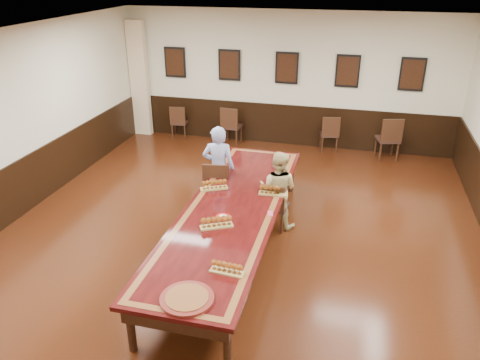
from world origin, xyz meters
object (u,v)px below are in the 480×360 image
(person_man, at_px, (219,168))
(spare_chair_c, at_px, (329,133))
(chair_woman, at_px, (276,205))
(spare_chair_d, at_px, (388,138))
(spare_chair_a, at_px, (179,121))
(person_woman, at_px, (278,189))
(carved_platter, at_px, (187,299))
(chair_man, at_px, (218,186))
(spare_chair_b, at_px, (232,125))
(conference_table, at_px, (232,216))

(person_man, bearing_deg, spare_chair_c, -123.41)
(chair_woman, relative_size, spare_chair_d, 0.85)
(spare_chair_a, xyz_separation_m, person_woman, (3.25, -3.83, 0.25))
(spare_chair_a, bearing_deg, spare_chair_c, 171.51)
(chair_woman, height_order, spare_chair_a, chair_woman)
(carved_platter, bearing_deg, chair_woman, 81.66)
(chair_man, xyz_separation_m, spare_chair_c, (1.71, 3.57, -0.05))
(spare_chair_b, relative_size, spare_chair_d, 0.94)
(spare_chair_a, bearing_deg, person_woman, 121.95)
(spare_chair_c, height_order, conference_table, spare_chair_c)
(conference_table, bearing_deg, spare_chair_c, 76.89)
(person_man, bearing_deg, conference_table, 107.58)
(spare_chair_b, distance_m, person_woman, 4.14)
(spare_chair_c, bearing_deg, chair_woman, 69.85)
(spare_chair_a, relative_size, person_man, 0.54)
(person_woman, bearing_deg, chair_woman, 90.00)
(person_man, bearing_deg, carved_platter, 94.03)
(person_man, distance_m, carved_platter, 3.57)
(conference_table, bearing_deg, spare_chair_b, 105.28)
(spare_chair_a, xyz_separation_m, person_man, (2.11, -3.47, 0.37))
(chair_man, distance_m, person_woman, 1.17)
(spare_chair_d, height_order, person_woman, person_woman)
(chair_woman, distance_m, person_man, 1.27)
(person_woman, bearing_deg, spare_chair_b, -56.39)
(spare_chair_a, bearing_deg, conference_table, 111.13)
(spare_chair_b, relative_size, conference_table, 0.19)
(chair_woman, distance_m, conference_table, 1.03)
(chair_man, xyz_separation_m, chair_woman, (1.12, -0.34, -0.06))
(person_woman, bearing_deg, spare_chair_c, -91.00)
(spare_chair_d, bearing_deg, chair_man, 33.00)
(spare_chair_d, distance_m, person_man, 4.48)
(spare_chair_d, bearing_deg, carved_platter, 55.83)
(spare_chair_d, bearing_deg, spare_chair_b, -16.43)
(spare_chair_c, relative_size, person_man, 0.56)
(chair_woman, distance_m, spare_chair_d, 4.18)
(spare_chair_a, distance_m, spare_chair_d, 5.17)
(spare_chair_b, bearing_deg, chair_man, 105.33)
(chair_woman, bearing_deg, conference_table, 66.31)
(spare_chair_c, bearing_deg, carved_platter, 69.93)
(chair_man, height_order, spare_chair_d, spare_chair_d)
(spare_chair_a, xyz_separation_m, spare_chair_b, (1.44, -0.11, 0.05))
(spare_chair_d, xyz_separation_m, person_man, (-3.06, -3.26, 0.28))
(chair_man, xyz_separation_m, conference_table, (0.59, -1.21, 0.11))
(spare_chair_a, relative_size, conference_table, 0.17)
(spare_chair_d, bearing_deg, spare_chair_c, -23.81)
(spare_chair_a, distance_m, person_woman, 5.03)
(chair_man, relative_size, conference_table, 0.20)
(chair_man, height_order, spare_chair_c, chair_man)
(spare_chair_c, xyz_separation_m, spare_chair_d, (1.34, -0.21, 0.07))
(chair_woman, distance_m, carved_platter, 3.11)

